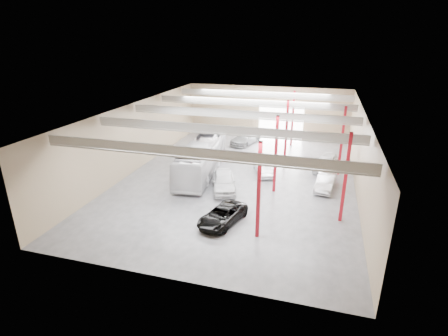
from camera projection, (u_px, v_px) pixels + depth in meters
The scene contains 8 objects.
depot_shell at pixel (242, 129), 33.37m from camera, with size 22.12×32.12×7.06m.
coach_bus at pixel (201, 158), 35.42m from camera, with size 2.81×12.02×3.35m, color silver.
black_sedan at pixel (223, 215), 26.28m from camera, with size 2.18×4.73×1.32m, color black.
car_row_a at pixel (224, 181), 31.91m from camera, with size 2.03×5.06×1.72m, color silver.
car_row_b at pixel (264, 166), 35.89m from camera, with size 1.67×4.78×1.58m, color silver.
car_row_c at pixel (246, 138), 45.75m from camera, with size 2.23×5.49×1.59m, color gray.
car_right_near at pixel (326, 182), 32.16m from camera, with size 1.50×4.31×1.42m, color silver.
car_right_far at pixel (326, 162), 36.79m from camera, with size 1.98×4.92×1.68m, color white.
Camera 1 is at (7.47, -31.26, 13.31)m, focal length 28.00 mm.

